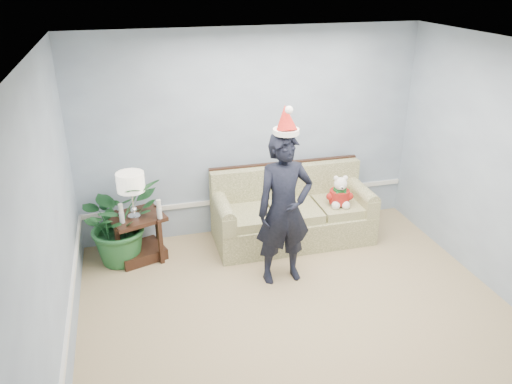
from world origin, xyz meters
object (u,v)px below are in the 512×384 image
at_px(sofa, 291,214).
at_px(houseplant, 119,221).
at_px(side_table, 139,241).
at_px(teddy_bear, 340,195).
at_px(table_lamp, 131,184).
at_px(man, 284,210).

height_order(sofa, houseplant, houseplant).
relative_size(side_table, teddy_bear, 1.76).
bearing_deg(teddy_bear, table_lamp, -172.03).
relative_size(table_lamp, teddy_bear, 1.37).
xyz_separation_m(table_lamp, teddy_bear, (2.59, -0.17, -0.38)).
relative_size(houseplant, teddy_bear, 2.54).
bearing_deg(houseplant, man, -26.56).
distance_m(man, teddy_bear, 1.21).
bearing_deg(teddy_bear, side_table, -173.16).
distance_m(sofa, houseplant, 2.21).
bearing_deg(side_table, houseplant, 175.80).
bearing_deg(man, side_table, 148.88).
xyz_separation_m(side_table, man, (1.58, -0.88, 0.65)).
bearing_deg(side_table, man, -29.11).
height_order(side_table, table_lamp, table_lamp).
xyz_separation_m(sofa, teddy_bear, (0.57, -0.22, 0.31)).
distance_m(side_table, teddy_bear, 2.60).
relative_size(table_lamp, man, 0.33).
bearing_deg(houseplant, table_lamp, -19.19).
xyz_separation_m(sofa, side_table, (-1.99, -0.00, -0.11)).
distance_m(sofa, teddy_bear, 0.69).
height_order(table_lamp, houseplant, table_lamp).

